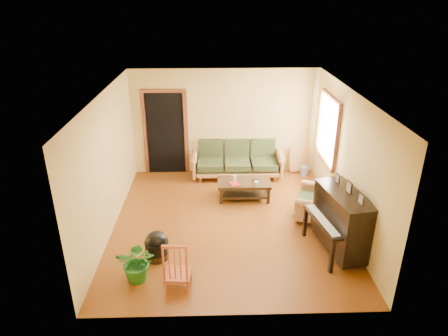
{
  "coord_description": "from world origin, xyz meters",
  "views": [
    {
      "loc": [
        -0.29,
        -6.85,
        4.24
      ],
      "look_at": [
        -0.08,
        0.2,
        1.1
      ],
      "focal_mm": 32.0,
      "sensor_mm": 36.0,
      "label": 1
    }
  ],
  "objects_px": {
    "footstool": "(157,248)",
    "sofa": "(237,159)",
    "armchair": "(315,198)",
    "red_chair": "(177,263)",
    "piano": "(342,222)",
    "potted_plant": "(138,262)",
    "coffee_table": "(244,190)",
    "ceramic_crock": "(304,171)"
  },
  "relations": [
    {
      "from": "coffee_table",
      "to": "footstool",
      "type": "height_order",
      "value": "coffee_table"
    },
    {
      "from": "sofa",
      "to": "armchair",
      "type": "relative_size",
      "value": 2.43
    },
    {
      "from": "piano",
      "to": "red_chair",
      "type": "distance_m",
      "value": 2.92
    },
    {
      "from": "piano",
      "to": "potted_plant",
      "type": "distance_m",
      "value": 3.5
    },
    {
      "from": "footstool",
      "to": "sofa",
      "type": "bearing_deg",
      "value": 64.38
    },
    {
      "from": "footstool",
      "to": "ceramic_crock",
      "type": "bearing_deg",
      "value": 45.29
    },
    {
      "from": "piano",
      "to": "potted_plant",
      "type": "relative_size",
      "value": 1.89
    },
    {
      "from": "coffee_table",
      "to": "red_chair",
      "type": "distance_m",
      "value": 3.11
    },
    {
      "from": "sofa",
      "to": "ceramic_crock",
      "type": "bearing_deg",
      "value": 0.52
    },
    {
      "from": "ceramic_crock",
      "to": "potted_plant",
      "type": "xyz_separation_m",
      "value": [
        -3.48,
        -3.86,
        0.22
      ]
    },
    {
      "from": "ceramic_crock",
      "to": "coffee_table",
      "type": "bearing_deg",
      "value": -144.01
    },
    {
      "from": "coffee_table",
      "to": "armchair",
      "type": "distance_m",
      "value": 1.63
    },
    {
      "from": "sofa",
      "to": "ceramic_crock",
      "type": "xyz_separation_m",
      "value": [
        1.69,
        0.01,
        -0.35
      ]
    },
    {
      "from": "red_chair",
      "to": "potted_plant",
      "type": "height_order",
      "value": "red_chair"
    },
    {
      "from": "piano",
      "to": "armchair",
      "type": "bearing_deg",
      "value": 88.67
    },
    {
      "from": "sofa",
      "to": "piano",
      "type": "height_order",
      "value": "piano"
    },
    {
      "from": "sofa",
      "to": "potted_plant",
      "type": "relative_size",
      "value": 3.21
    },
    {
      "from": "piano",
      "to": "red_chair",
      "type": "height_order",
      "value": "piano"
    },
    {
      "from": "armchair",
      "to": "potted_plant",
      "type": "height_order",
      "value": "armchair"
    },
    {
      "from": "coffee_table",
      "to": "piano",
      "type": "bearing_deg",
      "value": -52.24
    },
    {
      "from": "ceramic_crock",
      "to": "potted_plant",
      "type": "relative_size",
      "value": 0.35
    },
    {
      "from": "footstool",
      "to": "potted_plant",
      "type": "relative_size",
      "value": 0.6
    },
    {
      "from": "red_chair",
      "to": "ceramic_crock",
      "type": "distance_m",
      "value": 4.93
    },
    {
      "from": "armchair",
      "to": "red_chair",
      "type": "distance_m",
      "value": 3.27
    },
    {
      "from": "ceramic_crock",
      "to": "potted_plant",
      "type": "bearing_deg",
      "value": -132.1
    },
    {
      "from": "footstool",
      "to": "ceramic_crock",
      "type": "height_order",
      "value": "footstool"
    },
    {
      "from": "coffee_table",
      "to": "footstool",
      "type": "distance_m",
      "value": 2.7
    },
    {
      "from": "ceramic_crock",
      "to": "red_chair",
      "type": "bearing_deg",
      "value": -125.41
    },
    {
      "from": "armchair",
      "to": "coffee_table",
      "type": "bearing_deg",
      "value": 167.6
    },
    {
      "from": "footstool",
      "to": "red_chair",
      "type": "bearing_deg",
      "value": -60.03
    },
    {
      "from": "armchair",
      "to": "ceramic_crock",
      "type": "relative_size",
      "value": 3.82
    },
    {
      "from": "coffee_table",
      "to": "armchair",
      "type": "height_order",
      "value": "armchair"
    },
    {
      "from": "piano",
      "to": "ceramic_crock",
      "type": "height_order",
      "value": "piano"
    },
    {
      "from": "coffee_table",
      "to": "armchair",
      "type": "xyz_separation_m",
      "value": [
        1.36,
        -0.87,
        0.24
      ]
    },
    {
      "from": "coffee_table",
      "to": "potted_plant",
      "type": "distance_m",
      "value": 3.29
    },
    {
      "from": "armchair",
      "to": "ceramic_crock",
      "type": "xyz_separation_m",
      "value": [
        0.25,
        2.03,
        -0.33
      ]
    },
    {
      "from": "sofa",
      "to": "coffee_table",
      "type": "relative_size",
      "value": 1.9
    },
    {
      "from": "sofa",
      "to": "ceramic_crock",
      "type": "relative_size",
      "value": 9.29
    },
    {
      "from": "piano",
      "to": "ceramic_crock",
      "type": "relative_size",
      "value": 5.47
    },
    {
      "from": "coffee_table",
      "to": "piano",
      "type": "distance_m",
      "value": 2.54
    },
    {
      "from": "coffee_table",
      "to": "ceramic_crock",
      "type": "relative_size",
      "value": 4.9
    },
    {
      "from": "coffee_table",
      "to": "footstool",
      "type": "relative_size",
      "value": 2.81
    }
  ]
}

